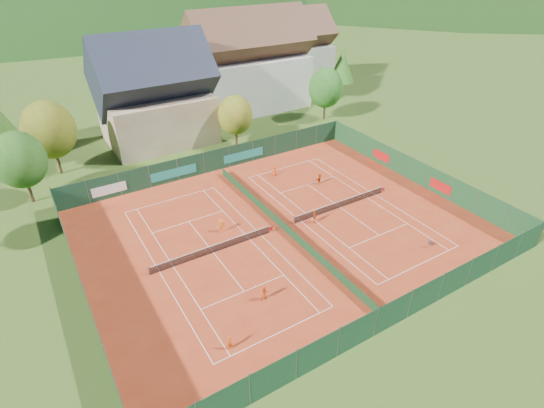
{
  "coord_description": "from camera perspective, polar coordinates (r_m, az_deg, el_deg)",
  "views": [
    {
      "loc": [
        -20.31,
        -31.12,
        26.0
      ],
      "look_at": [
        0.0,
        2.0,
        2.0
      ],
      "focal_mm": 28.0,
      "sensor_mm": 36.0,
      "label": 1
    }
  ],
  "objects": [
    {
      "name": "fence_north",
      "position": [
        56.71,
        -7.85,
        5.76
      ],
      "size": [
        40.0,
        0.1,
        3.0
      ],
      "color": "#133420",
      "rests_on": "ground"
    },
    {
      "name": "fence_south",
      "position": [
        35.23,
        15.97,
        -13.94
      ],
      "size": [
        40.0,
        0.04,
        3.0
      ],
      "color": "#143720",
      "rests_on": "ground"
    },
    {
      "name": "player_left_far",
      "position": [
        44.72,
        -6.83,
        -2.9
      ],
      "size": [
        1.07,
        0.71,
        1.54
      ],
      "primitive_type": "imported",
      "rotation": [
        0.0,
        0.0,
        3.28
      ],
      "color": "orange",
      "rests_on": "ground"
    },
    {
      "name": "tree_east_mid",
      "position": [
        85.62,
        9.4,
        17.84
      ],
      "size": [
        5.04,
        5.04,
        9.0
      ],
      "color": "#482F1A",
      "rests_on": "ground"
    },
    {
      "name": "tree_east_front",
      "position": [
        73.66,
        7.24,
        15.22
      ],
      "size": [
        5.72,
        5.72,
        8.69
      ],
      "color": "#412A17",
      "rests_on": "ground"
    },
    {
      "name": "loose_ball_2",
      "position": [
        47.71,
        1.98,
        -1.3
      ],
      "size": [
        0.07,
        0.07,
        0.07
      ],
      "primitive_type": "sphere",
      "color": "#CCD833",
      "rests_on": "ground"
    },
    {
      "name": "tree_east_back",
      "position": [
        87.03,
        1.6,
        18.91
      ],
      "size": [
        7.15,
        7.15,
        10.86
      ],
      "color": "#49341A",
      "rests_on": "ground"
    },
    {
      "name": "chalet",
      "position": [
        66.42,
        -15.45,
        13.63
      ],
      "size": [
        16.2,
        12.0,
        16.0
      ],
      "color": "#CAB28F",
      "rests_on": "ground"
    },
    {
      "name": "court_markings_right",
      "position": [
        49.45,
        9.15,
        -0.45
      ],
      "size": [
        11.03,
        23.83,
        0.0
      ],
      "color": "white",
      "rests_on": "ground"
    },
    {
      "name": "player_left_near",
      "position": [
        33.26,
        -5.71,
        -18.12
      ],
      "size": [
        0.5,
        0.34,
        1.34
      ],
      "primitive_type": "imported",
      "rotation": [
        0.0,
        0.0,
        0.04
      ],
      "color": "#DE5313",
      "rests_on": "ground"
    },
    {
      "name": "hotel_block_b",
      "position": [
        92.47,
        2.38,
        19.58
      ],
      "size": [
        17.28,
        10.0,
        15.5
      ],
      "color": "silver",
      "rests_on": "ground"
    },
    {
      "name": "loose_ball_1",
      "position": [
        42.15,
        10.73,
        -6.98
      ],
      "size": [
        0.07,
        0.07,
        0.07
      ],
      "primitive_type": "sphere",
      "color": "#CCD833",
      "rests_on": "ground"
    },
    {
      "name": "ground",
      "position": [
        45.37,
        1.32,
        -3.3
      ],
      "size": [
        600.0,
        600.0,
        0.0
      ],
      "primitive_type": "plane",
      "color": "#314D18",
      "rests_on": "ground"
    },
    {
      "name": "hotel_block_a",
      "position": [
        78.55,
        -3.17,
        17.95
      ],
      "size": [
        21.6,
        11.0,
        17.25
      ],
      "color": "silver",
      "rests_on": "ground"
    },
    {
      "name": "tree_west_mid",
      "position": [
        60.54,
        -27.78,
        8.81
      ],
      "size": [
        6.44,
        6.44,
        9.78
      ],
      "color": "#422E17",
      "rests_on": "ground"
    },
    {
      "name": "loose_ball_3",
      "position": [
        51.62,
        -7.34,
        1.22
      ],
      "size": [
        0.07,
        0.07,
        0.07
      ],
      "primitive_type": "sphere",
      "color": "#CCD833",
      "rests_on": "ground"
    },
    {
      "name": "clay_pad",
      "position": [
        45.35,
        1.32,
        -3.28
      ],
      "size": [
        40.0,
        32.0,
        0.01
      ],
      "primitive_type": "cube",
      "color": "#A33218",
      "rests_on": "ground"
    },
    {
      "name": "tennis_net_left",
      "position": [
        42.12,
        -7.74,
        -5.89
      ],
      "size": [
        13.3,
        0.1,
        1.02
      ],
      "color": "#59595B",
      "rests_on": "ground"
    },
    {
      "name": "tree_center",
      "position": [
        62.99,
        -4.97,
        11.84
      ],
      "size": [
        5.01,
        5.01,
        7.6
      ],
      "color": "#492A1A",
      "rests_on": "ground"
    },
    {
      "name": "player_right_far_a",
      "position": [
        55.34,
        0.35,
        4.46
      ],
      "size": [
        0.78,
        0.71,
        1.33
      ],
      "primitive_type": "imported",
      "rotation": [
        0.0,
        0.0,
        3.72
      ],
      "color": "#F24D15",
      "rests_on": "ground"
    },
    {
      "name": "fence_west",
      "position": [
        39.61,
        -24.22,
        -9.91
      ],
      "size": [
        0.04,
        32.0,
        3.0
      ],
      "color": "#12331C",
      "rests_on": "ground"
    },
    {
      "name": "ball_hopper",
      "position": [
        45.18,
        20.48,
        -4.9
      ],
      "size": [
        0.34,
        0.34,
        0.8
      ],
      "color": "slate",
      "rests_on": "ground"
    },
    {
      "name": "mountain_backdrop",
      "position": [
        276.97,
        -21.28,
        15.95
      ],
      "size": [
        820.0,
        530.0,
        242.0
      ],
      "color": "black",
      "rests_on": "ground"
    },
    {
      "name": "player_right_far_b",
      "position": [
        53.64,
        6.37,
        3.41
      ],
      "size": [
        1.45,
        0.96,
        1.5
      ],
      "primitive_type": "imported",
      "rotation": [
        0.0,
        0.0,
        3.55
      ],
      "color": "#DA5213",
      "rests_on": "ground"
    },
    {
      "name": "fence_east",
      "position": [
        56.55,
        18.69,
        4.24
      ],
      "size": [
        0.09,
        32.0,
        3.0
      ],
      "color": "#163D1E",
      "rests_on": "ground"
    },
    {
      "name": "loose_ball_0",
      "position": [
        38.4,
        -2.24,
        -10.87
      ],
      "size": [
        0.07,
        0.07,
        0.07
      ],
      "primitive_type": "sphere",
      "color": "#CCD833",
      "rests_on": "ground"
    },
    {
      "name": "player_right_near",
      "position": [
        46.04,
        5.74,
        -1.73
      ],
      "size": [
        0.85,
        0.91,
        1.51
      ],
      "primitive_type": "imported",
      "rotation": [
        0.0,
        0.0,
        0.86
      ],
      "color": "#D44D12",
      "rests_on": "ground"
    },
    {
      "name": "tree_west_front",
      "position": [
        55.15,
        -30.85,
        5.11
      ],
      "size": [
        5.72,
        5.72,
        8.69
      ],
      "color": "#432E18",
      "rests_on": "ground"
    },
    {
      "name": "tennis_net_right",
      "position": [
        49.28,
        9.34,
        0.09
      ],
      "size": [
        13.3,
        0.1,
        1.02
      ],
      "color": "#59595B",
      "rests_on": "ground"
    },
    {
      "name": "court_markings_left",
      "position": [
        42.37,
        -7.88,
        -6.48
      ],
      "size": [
        11.03,
        23.83,
        0.0
      ],
      "color": "white",
      "rests_on": "ground"
    },
    {
      "name": "player_left_mid",
      "position": [
        36.57,
        -0.97,
        -11.95
      ],
      "size": [
        0.78,
        0.63,
        1.52
      ],
      "primitive_type": "imported",
      "rotation": [
        0.0,
        0.0,
        -0.07
      ],
      "color": "#EA5114",
      "rests_on": "ground"
    },
    {
      "name": "court_divider",
      "position": [
        45.07,
        1.33,
        -2.76
      ],
      "size": [
        0.03,
        28.8,
        1.0
      ],
      "color": "#123318",
      "rests_on": "ground"
    }
  ]
}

